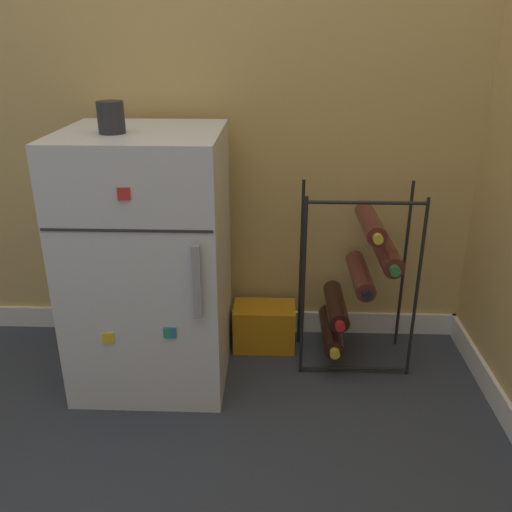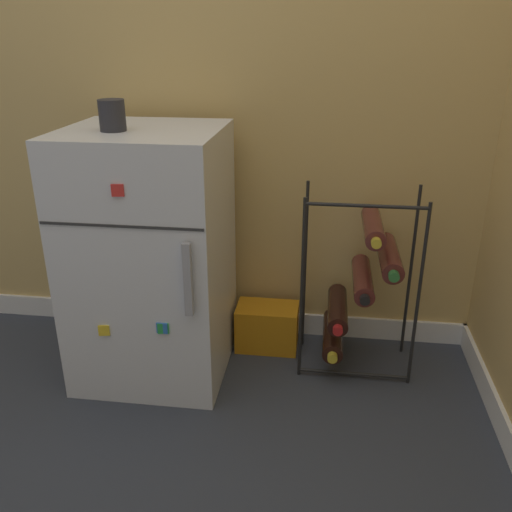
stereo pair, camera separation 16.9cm
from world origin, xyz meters
name	(u,v)px [view 2 (the right image)]	position (x,y,z in m)	size (l,w,h in m)	color
ground_plane	(212,437)	(0.00, 0.00, 0.00)	(14.00, 14.00, 0.00)	#333842
wall_back	(243,10)	(0.00, 0.71, 1.24)	(6.80, 0.07, 2.50)	tan
mini_fridge	(151,256)	(-0.28, 0.37, 0.44)	(0.51, 0.52, 0.89)	silver
wine_rack	(358,284)	(0.45, 0.47, 0.33)	(0.40, 0.33, 0.68)	black
soda_box	(267,327)	(0.11, 0.55, 0.09)	(0.24, 0.15, 0.18)	orange
fridge_top_cup	(112,115)	(-0.35, 0.32, 0.93)	(0.08, 0.08, 0.10)	#28282D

